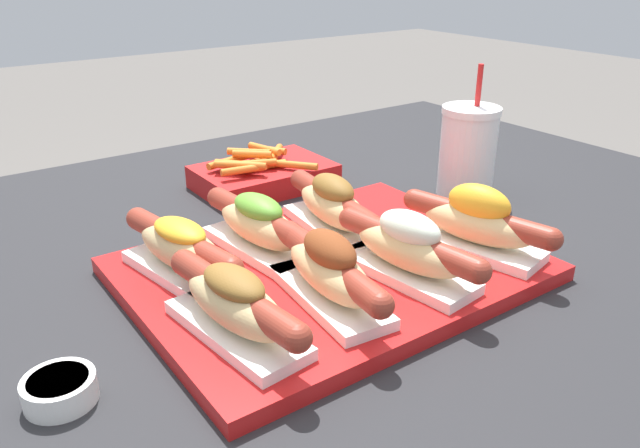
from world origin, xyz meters
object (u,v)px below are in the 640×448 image
hot_dog_3 (477,222)px  hot_dog_6 (333,205)px  fries_basket (263,174)px  hot_dog_1 (330,270)px  sauce_bowl (60,389)px  drink_cup (468,151)px  hot_dog_5 (259,225)px  hot_dog_4 (181,249)px  hot_dog_2 (408,248)px  hot_dog_0 (235,304)px  serving_tray (330,269)px

hot_dog_3 → hot_dog_6: (-0.10, 0.14, -0.00)m
hot_dog_6 → fries_basket: size_ratio=0.99×
hot_dog_1 → sauce_bowl: 0.26m
drink_cup → hot_dog_5: bearing=-176.9°
hot_dog_6 → sauce_bowl: 0.38m
hot_dog_3 → sauce_bowl: (-0.47, 0.03, -0.04)m
hot_dog_4 → hot_dog_6: 0.20m
hot_dog_6 → fries_basket: 0.23m
hot_dog_3 → hot_dog_2: bearing=-178.6°
hot_dog_1 → hot_dog_6: bearing=52.5°
fries_basket → hot_dog_1: bearing=-110.7°
sauce_bowl → fries_basket: (0.40, 0.34, 0.01)m
hot_dog_2 → sauce_bowl: bearing=175.0°
hot_dog_0 → hot_dog_5: bearing=52.7°
hot_dog_0 → hot_dog_6: (0.21, 0.14, 0.00)m
hot_dog_2 → hot_dog_6: bearing=87.4°
hot_dog_0 → hot_dog_6: 0.25m
serving_tray → hot_dog_0: 0.18m
hot_dog_4 → drink_cup: bearing=3.1°
hot_dog_6 → hot_dog_0: bearing=-147.1°
hot_dog_6 → sauce_bowl: bearing=-162.7°
hot_dog_2 → hot_dog_5: bearing=123.4°
hot_dog_4 → fries_basket: hot_dog_4 is taller
hot_dog_5 → fries_basket: size_ratio=0.99×
serving_tray → fries_basket: bearing=73.6°
drink_cup → hot_dog_1: bearing=-156.8°
hot_dog_3 → hot_dog_4: bearing=155.5°
hot_dog_6 → sauce_bowl: size_ratio=3.34×
hot_dog_3 → hot_dog_1: bearing=178.5°
serving_tray → hot_dog_3: 0.18m
hot_dog_2 → hot_dog_5: hot_dog_2 is taller
sauce_bowl → hot_dog_6: bearing=17.3°
hot_dog_6 → hot_dog_4: bearing=-179.5°
fries_basket → hot_dog_5: bearing=-121.4°
serving_tray → hot_dog_1: size_ratio=2.18×
fries_basket → hot_dog_0: bearing=-123.8°
drink_cup → fries_basket: drink_cup is taller
hot_dog_0 → fries_basket: size_ratio=0.99×
hot_dog_2 → hot_dog_3: bearing=1.4°
hot_dog_1 → serving_tray: bearing=53.1°
hot_dog_5 → hot_dog_4: bearing=-177.0°
hot_dog_5 → sauce_bowl: bearing=-155.8°
hot_dog_4 → fries_basket: 0.33m
hot_dog_2 → fries_basket: size_ratio=0.98×
serving_tray → hot_dog_5: bearing=125.2°
serving_tray → fries_basket: (0.09, 0.30, 0.01)m
hot_dog_5 → drink_cup: 0.37m
hot_dog_5 → hot_dog_6: 0.10m
serving_tray → hot_dog_2: (0.05, -0.08, 0.04)m
hot_dog_3 → drink_cup: bearing=45.3°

